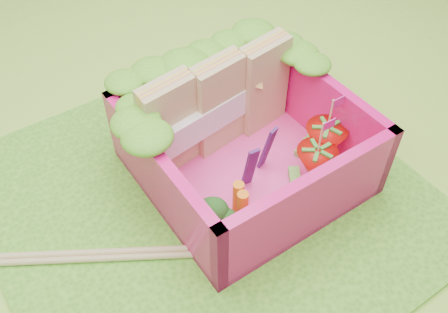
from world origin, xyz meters
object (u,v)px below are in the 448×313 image
at_px(bento_box, 246,143).
at_px(sandwich_stack, 219,104).
at_px(strawberry_left, 315,165).
at_px(broccoli, 212,218).
at_px(strawberry_right, 324,143).
at_px(chopsticks, 55,257).

xyz_separation_m(bento_box, sandwich_stack, (0.00, 0.31, 0.10)).
bearing_deg(strawberry_left, bento_box, 131.72).
xyz_separation_m(sandwich_stack, broccoli, (-0.49, -0.65, -0.16)).
height_order(broccoli, strawberry_left, strawberry_left).
height_order(strawberry_right, chopsticks, strawberry_right).
bearing_deg(bento_box, strawberry_left, -48.28).
bearing_deg(broccoli, strawberry_left, -0.43).
distance_m(strawberry_left, chopsticks, 1.68).
xyz_separation_m(strawberry_left, strawberry_right, (0.18, 0.11, 0.01)).
bearing_deg(strawberry_right, strawberry_left, -148.18).
bearing_deg(strawberry_left, broccoli, 179.57).
xyz_separation_m(sandwich_stack, strawberry_left, (0.30, -0.65, -0.19)).
bearing_deg(strawberry_left, chopsticks, 165.86).
distance_m(bento_box, strawberry_right, 0.54).
relative_size(bento_box, broccoli, 4.25).
distance_m(bento_box, sandwich_stack, 0.33).
height_order(bento_box, strawberry_right, strawberry_right).
distance_m(sandwich_stack, strawberry_right, 0.75).
xyz_separation_m(broccoli, strawberry_right, (0.96, 0.10, -0.02)).
distance_m(broccoli, strawberry_left, 0.79).
relative_size(broccoli, strawberry_right, 0.59).
bearing_deg(strawberry_right, chopsticks, 170.59).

